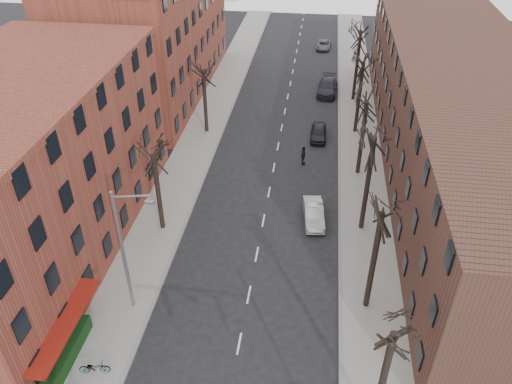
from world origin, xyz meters
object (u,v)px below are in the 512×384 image
at_px(parked_car_mid, 327,87).
at_px(parked_car_near, 319,132).
at_px(bicycle, 95,367).
at_px(silver_sedan, 314,214).

bearing_deg(parked_car_mid, parked_car_near, -90.19).
distance_m(parked_car_mid, bicycle, 42.56).
xyz_separation_m(parked_car_mid, bicycle, (-12.19, -40.78, -0.19)).
height_order(silver_sedan, bicycle, silver_sedan).
distance_m(parked_car_near, bicycle, 31.46).
bearing_deg(bicycle, parked_car_near, -31.40).
bearing_deg(bicycle, parked_car_mid, -26.60).
bearing_deg(parked_car_near, parked_car_mid, 86.66).
bearing_deg(silver_sedan, parked_car_mid, 81.64).
height_order(parked_car_mid, bicycle, parked_car_mid).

